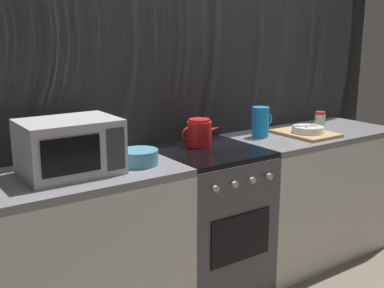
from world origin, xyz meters
The scene contains 11 objects.
ground_plane centered at (0.00, 0.00, 0.00)m, with size 8.00×8.00×0.00m, color #6B6054.
back_wall centered at (0.00, 0.32, 1.20)m, with size 3.60×0.05×2.40m.
counter_left centered at (-0.90, 0.00, 0.45)m, with size 1.20×0.60×0.90m.
stove_unit centered at (0.00, 0.00, 0.45)m, with size 0.60×0.63×0.90m.
counter_right centered at (0.90, 0.00, 0.45)m, with size 1.20×0.60×0.90m.
microwave centered at (-0.85, 0.00, 1.04)m, with size 0.46×0.35×0.27m.
kettle centered at (0.01, 0.11, 0.98)m, with size 0.28×0.15×0.17m.
mixing_bowl centered at (-0.50, -0.05, 0.94)m, with size 0.20×0.20×0.08m, color teal.
pitcher centered at (0.49, 0.09, 1.00)m, with size 0.16×0.11×0.20m.
dish_pile centered at (0.78, -0.05, 0.92)m, with size 0.30×0.40×0.07m.
spice_jar centered at (1.11, 0.12, 0.95)m, with size 0.08×0.08×0.10m.
Camera 1 is at (-1.64, -2.19, 1.58)m, focal length 44.55 mm.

